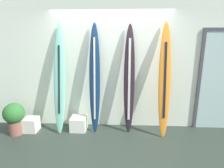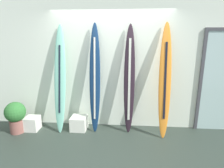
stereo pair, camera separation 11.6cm
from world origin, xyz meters
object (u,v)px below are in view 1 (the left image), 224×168
at_px(surfboard_charcoal, 129,81).
at_px(surfboard_seafoam, 60,80).
at_px(surfboard_navy, 95,79).
at_px(surfboard_sunset, 165,80).
at_px(display_block_left, 31,125).
at_px(display_block_center, 79,123).
at_px(potted_plant, 14,116).

bearing_deg(surfboard_charcoal, surfboard_seafoam, -177.73).
xyz_separation_m(surfboard_navy, surfboard_sunset, (1.40, -0.07, 0.01)).
bearing_deg(surfboard_navy, surfboard_sunset, -2.71).
bearing_deg(display_block_left, surfboard_navy, 6.19).
relative_size(surfboard_charcoal, display_block_center, 6.58).
distance_m(display_block_left, display_block_center, 1.01).
bearing_deg(potted_plant, surfboard_charcoal, 7.20).
xyz_separation_m(surfboard_sunset, potted_plant, (-3.04, -0.21, -0.74)).
xyz_separation_m(surfboard_seafoam, surfboard_sunset, (2.13, -0.03, 0.03)).
relative_size(display_block_left, potted_plant, 0.44).
bearing_deg(potted_plant, surfboard_seafoam, 14.70).
bearing_deg(surfboard_seafoam, potted_plant, -165.30).
height_order(surfboard_charcoal, display_block_center, surfboard_charcoal).
distance_m(surfboard_navy, display_block_center, 1.04).
height_order(surfboard_seafoam, potted_plant, surfboard_seafoam).
xyz_separation_m(surfboard_charcoal, display_block_left, (-2.08, -0.16, -0.95)).
relative_size(surfboard_seafoam, display_block_center, 6.58).
bearing_deg(surfboard_navy, surfboard_seafoam, -176.81).
distance_m(surfboard_seafoam, surfboard_sunset, 2.13).
relative_size(surfboard_seafoam, surfboard_navy, 0.99).
height_order(surfboard_seafoam, surfboard_navy, surfboard_navy).
distance_m(surfboard_seafoam, surfboard_charcoal, 1.43).
distance_m(display_block_left, potted_plant, 0.38).
xyz_separation_m(surfboard_charcoal, display_block_center, (-1.07, -0.07, -0.95)).
bearing_deg(surfboard_seafoam, display_block_center, -2.05).
bearing_deg(surfboard_charcoal, potted_plant, -172.80).
bearing_deg(surfboard_sunset, potted_plant, -175.99).
xyz_separation_m(surfboard_seafoam, potted_plant, (-0.91, -0.24, -0.71)).
bearing_deg(surfboard_seafoam, surfboard_charcoal, 2.27).
relative_size(surfboard_sunset, potted_plant, 3.38).
bearing_deg(surfboard_sunset, display_block_left, -178.31).
distance_m(surfboard_navy, potted_plant, 1.82).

